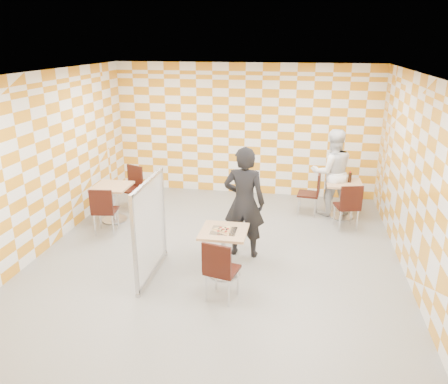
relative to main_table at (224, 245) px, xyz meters
name	(u,v)px	position (x,y,z in m)	size (l,w,h in m)	color
room_shell	(222,165)	(-0.20, 0.95, 0.99)	(7.00, 7.00, 7.00)	gray
main_table	(224,245)	(0.00, 0.00, 0.00)	(0.70, 0.70, 0.75)	tan
second_table	(343,194)	(1.98, 2.72, 0.00)	(0.70, 0.70, 0.75)	tan
empty_table	(113,197)	(-2.56, 1.72, 0.00)	(0.70, 0.70, 0.75)	tan
chair_main_front	(220,267)	(0.07, -0.75, 0.04)	(0.51, 0.51, 0.92)	black
chair_second_front	(349,204)	(2.04, 2.06, 0.04)	(0.51, 0.52, 0.92)	black
chair_second_side	(313,190)	(1.38, 2.72, 0.04)	(0.47, 0.46, 0.92)	black
chair_empty_near	(103,208)	(-2.44, 1.06, 0.04)	(0.48, 0.48, 0.92)	black
chair_empty_far	(132,184)	(-2.45, 2.49, 0.04)	(0.55, 0.56, 0.92)	black
partition	(150,228)	(-1.10, -0.19, 0.28)	(0.08, 1.38, 1.55)	white
man_dark	(244,203)	(0.21, 0.73, 0.43)	(0.69, 0.45, 1.89)	black
man_white	(332,172)	(1.74, 2.90, 0.39)	(0.87, 0.68, 1.80)	white
pizza_on_foil	(224,230)	(0.00, -0.02, 0.26)	(0.40, 0.40, 0.04)	silver
sport_bottle	(338,177)	(1.86, 2.80, 0.33)	(0.06, 0.06, 0.20)	white
soda_bottle	(350,177)	(2.09, 2.75, 0.34)	(0.07, 0.07, 0.23)	black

